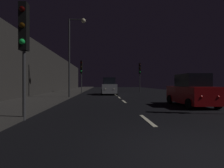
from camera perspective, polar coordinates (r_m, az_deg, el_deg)
ground at (r=28.49m, az=0.27°, el=-2.81°), size 26.65×84.00×0.02m
sidewalk_left at (r=28.92m, az=-13.99°, el=-2.60°), size 4.40×84.00×0.15m
building_facade_left at (r=26.17m, az=-21.03°, el=3.90°), size 0.80×63.00×6.36m
lane_centerline at (r=15.46m, az=3.41°, el=-5.28°), size 0.16×17.23×0.01m
traffic_light_near_left at (r=8.02m, az=-26.88°, el=13.98°), size 0.31×0.46×4.69m
traffic_light_far_right at (r=30.89m, az=9.06°, el=4.29°), size 0.32×0.46×5.06m
traffic_light_far_left at (r=26.52m, az=-9.94°, el=4.67°), size 0.36×0.48×4.89m
streetlamp_overhead at (r=18.05m, az=-12.44°, el=12.02°), size 1.70×0.44×7.93m
car_approaching_headlights at (r=23.29m, az=-1.00°, el=-0.92°), size 2.06×4.47×2.25m
car_parked_right_near at (r=12.54m, az=24.44°, el=-2.22°), size 1.91×4.15×2.09m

